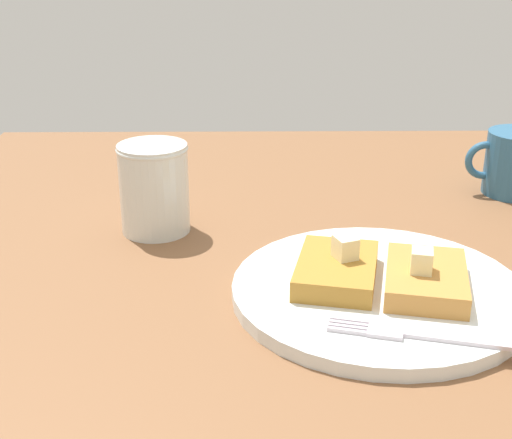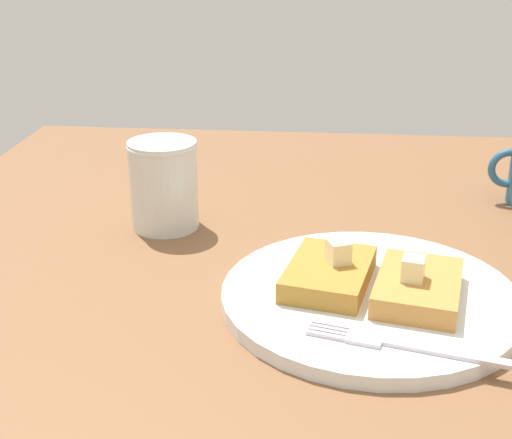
# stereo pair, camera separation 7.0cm
# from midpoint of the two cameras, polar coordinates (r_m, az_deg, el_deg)

# --- Properties ---
(table_surface) EXTENTS (1.12, 1.12, 0.02)m
(table_surface) POSITION_cam_midpoint_polar(r_m,az_deg,el_deg) (0.68, 15.39, -7.13)
(table_surface) COLOR brown
(table_surface) RESTS_ON ground
(plate) EXTENTS (0.27, 0.27, 0.01)m
(plate) POSITION_cam_midpoint_polar(r_m,az_deg,el_deg) (0.65, 12.18, -6.11)
(plate) COLOR white
(plate) RESTS_ON table_surface
(toast_slice_left) EXTENTS (0.09, 0.12, 0.02)m
(toast_slice_left) POSITION_cam_midpoint_polar(r_m,az_deg,el_deg) (0.65, 15.65, -5.31)
(toast_slice_left) COLOR #BE7F39
(toast_slice_left) RESTS_ON plate
(toast_slice_middle) EXTENTS (0.09, 0.12, 0.02)m
(toast_slice_middle) POSITION_cam_midpoint_polar(r_m,az_deg,el_deg) (0.65, 8.96, -4.49)
(toast_slice_middle) COLOR #AC772C
(toast_slice_middle) RESTS_ON plate
(butter_pat_primary) EXTENTS (0.02, 0.02, 0.02)m
(butter_pat_primary) POSITION_cam_midpoint_polar(r_m,az_deg,el_deg) (0.63, 15.62, -3.87)
(butter_pat_primary) COLOR beige
(butter_pat_primary) RESTS_ON toast_slice_left
(butter_pat_secondary) EXTENTS (0.02, 0.03, 0.02)m
(butter_pat_secondary) POSITION_cam_midpoint_polar(r_m,az_deg,el_deg) (0.65, 9.71, -2.60)
(butter_pat_secondary) COLOR #F3E8B4
(butter_pat_secondary) RESTS_ON toast_slice_middle
(fork) EXTENTS (0.16, 0.05, 0.00)m
(fork) POSITION_cam_midpoint_polar(r_m,az_deg,el_deg) (0.58, 14.58, -9.66)
(fork) COLOR silver
(fork) RESTS_ON plate
(syrup_jar) EXTENTS (0.08, 0.08, 0.10)m
(syrup_jar) POSITION_cam_midpoint_polar(r_m,az_deg,el_deg) (0.79, -4.85, 2.60)
(syrup_jar) COLOR #43220D
(syrup_jar) RESTS_ON table_surface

